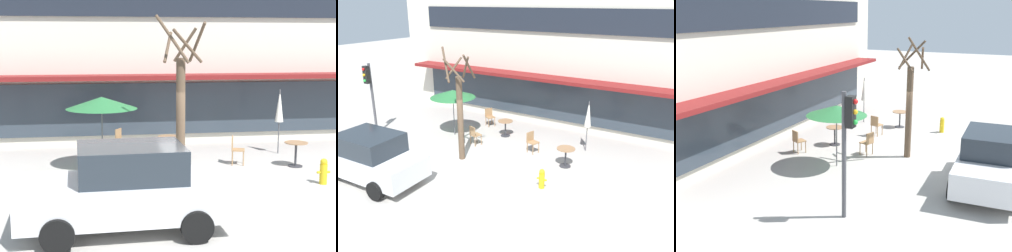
{
  "view_description": "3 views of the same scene",
  "coord_description": "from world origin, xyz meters",
  "views": [
    {
      "loc": [
        -3.0,
        -12.73,
        3.8
      ],
      "look_at": [
        -0.69,
        2.72,
        1.23
      ],
      "focal_mm": 55.0,
      "sensor_mm": 36.0,
      "label": 1
    },
    {
      "loc": [
        7.8,
        -9.91,
        6.1
      ],
      "look_at": [
        0.27,
        2.21,
        1.04
      ],
      "focal_mm": 38.0,
      "sensor_mm": 36.0,
      "label": 2
    },
    {
      "loc": [
        -15.26,
        -3.82,
        5.33
      ],
      "look_at": [
        -0.54,
        3.09,
        0.84
      ],
      "focal_mm": 45.0,
      "sensor_mm": 36.0,
      "label": 3
    }
  ],
  "objects": [
    {
      "name": "building_facade",
      "position": [
        0.0,
        9.96,
        3.62
      ],
      "size": [
        18.08,
        9.1,
        7.25
      ],
      "color": "beige",
      "rests_on": "ground"
    },
    {
      "name": "cafe_chair_0",
      "position": [
        -1.13,
        1.81,
        0.53
      ],
      "size": [
        0.51,
        0.51,
        0.89
      ],
      "color": "#9E754C",
      "rests_on": "ground"
    },
    {
      "name": "street_tree",
      "position": [
        -0.7,
        0.37,
        2.03
      ],
      "size": [
        1.29,
        1.28,
        4.47
      ],
      "color": "brown",
      "rests_on": "ground"
    },
    {
      "name": "cafe_table_streetside",
      "position": [
        -0.56,
        3.5,
        0.52
      ],
      "size": [
        0.7,
        0.7,
        0.76
      ],
      "color": "#333338",
      "rests_on": "ground"
    },
    {
      "name": "patio_umbrella_green_folded",
      "position": [
        -2.71,
        2.35,
        2.02
      ],
      "size": [
        2.1,
        2.1,
        2.2
      ],
      "color": "#4C4C51",
      "rests_on": "ground"
    },
    {
      "name": "traffic_light_pole",
      "position": [
        -6.04,
        0.41,
        2.3
      ],
      "size": [
        0.26,
        0.44,
        3.4
      ],
      "color": "#47474C",
      "rests_on": "ground"
    },
    {
      "name": "cafe_table_near_wall",
      "position": [
        3.15,
        1.93,
        0.52
      ],
      "size": [
        0.7,
        0.7,
        0.76
      ],
      "color": "#333338",
      "rests_on": "ground"
    },
    {
      "name": "parked_sedan",
      "position": [
        -2.36,
        -2.72,
        0.88
      ],
      "size": [
        4.25,
        2.12,
        1.76
      ],
      "color": "silver",
      "rests_on": "ground"
    },
    {
      "name": "cafe_chair_2",
      "position": [
        1.4,
        2.46,
        0.53
      ],
      "size": [
        0.5,
        0.5,
        0.89
      ],
      "color": "#9E754C",
      "rests_on": "ground"
    },
    {
      "name": "fire_hydrant",
      "position": [
        3.12,
        -0.06,
        0.35
      ],
      "size": [
        0.36,
        0.2,
        0.71
      ],
      "color": "gold",
      "rests_on": "ground"
    },
    {
      "name": "ground_plane",
      "position": [
        0.0,
        0.0,
        0.0
      ],
      "size": [
        80.0,
        80.0,
        0.0
      ],
      "primitive_type": "plane",
      "color": "#ADA8A0"
    },
    {
      "name": "patio_umbrella_cream_folded",
      "position": [
        3.3,
        3.82,
        1.63
      ],
      "size": [
        0.28,
        0.28,
        2.2
      ],
      "color": "#4C4C51",
      "rests_on": "ground"
    },
    {
      "name": "cafe_chair_1",
      "position": [
        -2.05,
        4.35,
        0.53
      ],
      "size": [
        0.55,
        0.55,
        0.89
      ],
      "color": "#9E754C",
      "rests_on": "ground"
    }
  ]
}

